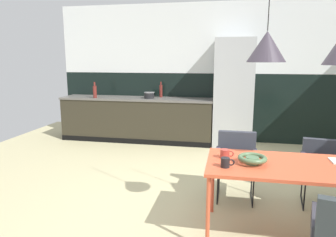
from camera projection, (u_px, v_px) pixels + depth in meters
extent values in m
plane|color=#BFB687|center=(201.00, 213.00, 3.38)|extent=(8.55, 8.55, 0.00)
cube|color=black|center=(216.00, 107.00, 6.35)|extent=(6.58, 0.12, 1.38)
cube|color=silver|center=(218.00, 38.00, 6.09)|extent=(6.58, 0.12, 1.38)
cube|color=#302C20|center=(137.00, 120.00, 6.36)|extent=(3.09, 0.60, 0.85)
cube|color=#625E59|center=(137.00, 99.00, 6.28)|extent=(3.12, 0.63, 0.04)
cube|color=black|center=(133.00, 141.00, 6.14)|extent=(3.09, 0.01, 0.10)
cube|color=#ADAFB2|center=(233.00, 93.00, 5.87)|extent=(0.73, 0.60, 2.05)
cube|color=#D95433|center=(296.00, 166.00, 2.80)|extent=(1.60, 0.79, 0.03)
cylinder|color=#DF5136|center=(213.00, 182.00, 3.35)|extent=(0.04, 0.04, 0.69)
cylinder|color=#DB5736|center=(208.00, 214.00, 2.67)|extent=(0.04, 0.04, 0.69)
cube|color=#373842|center=(324.00, 172.00, 3.48)|extent=(0.54, 0.52, 0.06)
cube|color=#32343D|center=(323.00, 152.00, 3.63)|extent=(0.46, 0.14, 0.30)
cube|color=#36343E|center=(304.00, 162.00, 3.53)|extent=(0.11, 0.42, 0.14)
cylinder|color=black|center=(305.00, 195.00, 3.41)|extent=(0.02, 0.02, 0.38)
cylinder|color=black|center=(302.00, 182.00, 3.76)|extent=(0.02, 0.02, 0.38)
cylinder|color=black|center=(302.00, 203.00, 3.62)|extent=(0.07, 0.41, 0.02)
cube|color=#393841|center=(315.00, 223.00, 2.21)|extent=(0.15, 0.41, 0.14)
cube|color=#373842|center=(236.00, 166.00, 3.66)|extent=(0.49, 0.47, 0.06)
cube|color=#363943|center=(237.00, 145.00, 3.82)|extent=(0.46, 0.09, 0.34)
cube|color=#373843|center=(256.00, 159.00, 3.60)|extent=(0.06, 0.41, 0.14)
cube|color=#3B3441|center=(218.00, 156.00, 3.69)|extent=(0.06, 0.41, 0.14)
cylinder|color=black|center=(253.00, 191.00, 3.48)|extent=(0.02, 0.02, 0.39)
cylinder|color=black|center=(218.00, 188.00, 3.56)|extent=(0.02, 0.02, 0.39)
cylinder|color=black|center=(252.00, 179.00, 3.84)|extent=(0.02, 0.02, 0.39)
cylinder|color=black|center=(219.00, 176.00, 3.93)|extent=(0.02, 0.02, 0.39)
cylinder|color=black|center=(252.00, 199.00, 3.70)|extent=(0.02, 0.41, 0.02)
cylinder|color=black|center=(218.00, 196.00, 3.78)|extent=(0.02, 0.41, 0.02)
cylinder|color=#4C704C|center=(252.00, 160.00, 2.82)|extent=(0.12, 0.12, 0.06)
torus|color=#51714A|center=(252.00, 158.00, 2.81)|extent=(0.27, 0.27, 0.04)
cylinder|color=black|center=(225.00, 162.00, 2.73)|extent=(0.08, 0.08, 0.09)
torus|color=black|center=(231.00, 162.00, 2.72)|extent=(0.06, 0.01, 0.06)
cylinder|color=#B23D33|center=(225.00, 154.00, 2.98)|extent=(0.09, 0.09, 0.09)
torus|color=#B23D33|center=(231.00, 154.00, 2.97)|extent=(0.06, 0.01, 0.06)
cylinder|color=black|center=(149.00, 96.00, 6.15)|extent=(0.20, 0.20, 0.11)
cylinder|color=gray|center=(149.00, 92.00, 6.14)|extent=(0.21, 0.21, 0.01)
sphere|color=black|center=(149.00, 92.00, 6.13)|extent=(0.02, 0.02, 0.02)
cylinder|color=maroon|center=(161.00, 91.00, 6.32)|extent=(0.06, 0.06, 0.25)
cylinder|color=maroon|center=(161.00, 83.00, 6.29)|extent=(0.03, 0.03, 0.07)
cylinder|color=maroon|center=(95.00, 92.00, 6.20)|extent=(0.07, 0.07, 0.24)
cylinder|color=maroon|center=(94.00, 84.00, 6.17)|extent=(0.03, 0.03, 0.08)
cone|color=#352D37|center=(267.00, 47.00, 2.62)|extent=(0.33, 0.33, 0.26)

